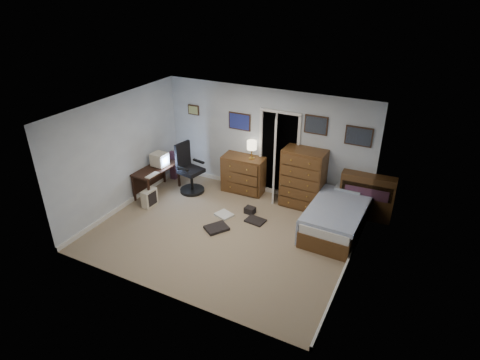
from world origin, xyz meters
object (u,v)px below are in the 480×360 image
Objects in this scene: computer_desk at (154,173)px; office_chair at (189,173)px; bed at (337,216)px; tall_dresser at (303,178)px; low_dresser at (244,174)px.

office_chair is at bearing 35.57° from computer_desk.
bed is at bearing 10.55° from office_chair.
tall_dresser reaches higher than computer_desk.
office_chair is 1.29m from low_dresser.
computer_desk is 0.83m from office_chair.
computer_desk is at bearing -135.85° from office_chair.
bed is at bearing 8.12° from computer_desk.
low_dresser is at bearing -179.56° from tall_dresser.
tall_dresser is at bearing 148.93° from bed.
computer_desk is at bearing -161.42° from tall_dresser.
office_chair is 2.69m from tall_dresser.
office_chair is at bearing -179.01° from bed.
tall_dresser reaches higher than office_chair.
tall_dresser is at bearing -4.34° from low_dresser.
office_chair reaches higher than low_dresser.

